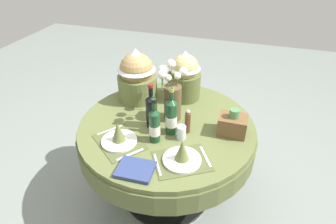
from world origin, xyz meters
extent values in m
plane|color=gray|center=(0.00, 0.00, 0.00)|extent=(8.00, 8.00, 0.00)
cylinder|color=#5B6638|center=(0.00, 0.00, 0.72)|extent=(1.29, 1.29, 0.04)
cylinder|color=#545D33|center=(0.00, 0.00, 0.62)|extent=(1.32, 1.32, 0.16)
cylinder|color=black|center=(0.00, 0.00, 0.36)|extent=(0.12, 0.12, 0.67)
cylinder|color=black|center=(0.00, 0.00, 0.01)|extent=(0.74, 0.74, 0.03)
cube|color=#4E562F|center=(-0.24, -0.30, 0.74)|extent=(0.43, 0.42, 0.00)
cylinder|color=white|center=(-0.24, -0.30, 0.75)|extent=(0.24, 0.24, 0.02)
cone|color=#606B38|center=(-0.24, -0.30, 0.83)|extent=(0.09, 0.09, 0.14)
cube|color=silver|center=(-0.36, -0.20, 0.74)|extent=(0.13, 0.16, 0.00)
cube|color=silver|center=(-0.12, -0.40, 0.74)|extent=(0.13, 0.16, 0.00)
cube|color=#4E562F|center=(0.21, -0.35, 0.74)|extent=(0.43, 0.40, 0.00)
cylinder|color=white|center=(0.21, -0.35, 0.75)|extent=(0.24, 0.24, 0.02)
cone|color=#606B38|center=(0.21, -0.35, 0.83)|extent=(0.09, 0.09, 0.14)
cube|color=silver|center=(0.08, -0.43, 0.74)|extent=(0.11, 0.17, 0.00)
cube|color=silver|center=(0.34, -0.27, 0.74)|extent=(0.11, 0.17, 0.00)
cylinder|color=brown|center=(0.02, 0.08, 0.87)|extent=(0.13, 0.13, 0.27)
sphere|color=silver|center=(0.08, 0.13, 1.11)|extent=(0.07, 0.07, 0.07)
cylinder|color=#4C7038|center=(0.08, 0.13, 1.05)|extent=(0.01, 0.01, 0.08)
sphere|color=silver|center=(0.05, 0.09, 1.09)|extent=(0.05, 0.05, 0.05)
cylinder|color=#4C7038|center=(0.05, 0.09, 1.04)|extent=(0.01, 0.01, 0.06)
sphere|color=silver|center=(-0.03, -0.01, 1.14)|extent=(0.06, 0.06, 0.06)
cylinder|color=#4C7038|center=(-0.03, -0.01, 1.06)|extent=(0.01, 0.01, 0.11)
sphere|color=silver|center=(-0.05, 0.07, 1.13)|extent=(0.06, 0.06, 0.06)
cylinder|color=#4C7038|center=(-0.05, 0.07, 1.06)|extent=(0.01, 0.01, 0.10)
sphere|color=silver|center=(-0.02, 0.16, 1.14)|extent=(0.07, 0.07, 0.07)
cylinder|color=#4C7038|center=(-0.02, 0.16, 1.06)|extent=(0.01, 0.01, 0.11)
sphere|color=silver|center=(0.00, 0.03, 1.10)|extent=(0.05, 0.05, 0.05)
cylinder|color=#4C7038|center=(0.00, 0.03, 1.05)|extent=(0.01, 0.01, 0.07)
cylinder|color=#194223|center=(0.06, -0.09, 0.86)|extent=(0.08, 0.08, 0.24)
cylinder|color=silver|center=(0.06, -0.09, 0.84)|extent=(0.08, 0.08, 0.08)
cone|color=#194223|center=(0.06, -0.09, 1.00)|extent=(0.08, 0.08, 0.04)
cylinder|color=#194223|center=(0.06, -0.09, 1.05)|extent=(0.03, 0.03, 0.08)
cylinder|color=#B29933|center=(0.06, -0.09, 1.08)|extent=(0.03, 0.03, 0.02)
cylinder|color=black|center=(-0.09, -0.06, 0.85)|extent=(0.08, 0.08, 0.22)
cylinder|color=black|center=(-0.09, -0.06, 0.83)|extent=(0.08, 0.08, 0.07)
cone|color=black|center=(-0.09, -0.06, 0.98)|extent=(0.08, 0.08, 0.04)
cylinder|color=black|center=(-0.09, -0.06, 1.04)|extent=(0.03, 0.03, 0.08)
cylinder|color=maroon|center=(-0.09, -0.06, 1.07)|extent=(0.03, 0.03, 0.02)
cylinder|color=#194223|center=(-0.02, -0.21, 0.85)|extent=(0.07, 0.07, 0.22)
cylinder|color=silver|center=(-0.02, -0.21, 0.83)|extent=(0.07, 0.07, 0.07)
cone|color=#194223|center=(-0.02, -0.21, 0.97)|extent=(0.07, 0.07, 0.03)
cylinder|color=#194223|center=(-0.02, -0.21, 1.03)|extent=(0.03, 0.03, 0.08)
cylinder|color=black|center=(-0.02, -0.21, 1.05)|extent=(0.03, 0.03, 0.02)
cylinder|color=silver|center=(0.15, -0.14, 0.79)|extent=(0.06, 0.06, 0.10)
cylinder|color=brown|center=(0.17, -0.05, 0.82)|extent=(0.04, 0.04, 0.16)
sphere|color=#B7B7BC|center=(0.17, -0.05, 0.91)|extent=(0.03, 0.03, 0.03)
cube|color=navy|center=(-0.03, -0.52, 0.75)|extent=(0.22, 0.18, 0.03)
cylinder|color=olive|center=(-0.34, 0.28, 0.84)|extent=(0.32, 0.32, 0.20)
sphere|color=#9E7F4C|center=(-0.34, 0.28, 1.00)|extent=(0.27, 0.27, 0.27)
cone|color=silver|center=(-0.34, 0.28, 1.09)|extent=(0.30, 0.30, 0.18)
cylinder|color=#566033|center=(0.02, 0.41, 0.85)|extent=(0.27, 0.27, 0.22)
sphere|color=tan|center=(0.02, 0.41, 1.00)|extent=(0.23, 0.23, 0.23)
cone|color=silver|center=(0.02, 0.41, 1.08)|extent=(0.26, 0.26, 0.15)
cube|color=brown|center=(0.47, 0.03, 0.81)|extent=(0.19, 0.15, 0.13)
cylinder|color=#4C7F4C|center=(0.47, 0.03, 0.90)|extent=(0.07, 0.07, 0.06)
camera|label=1|loc=(0.52, -1.62, 1.97)|focal=30.52mm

